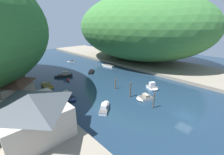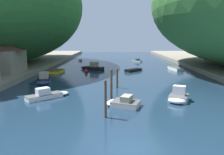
{
  "view_description": "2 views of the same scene",
  "coord_description": "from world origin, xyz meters",
  "px_view_note": "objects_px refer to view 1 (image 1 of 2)",
  "views": [
    {
      "loc": [
        -25.84,
        -7.55,
        15.75
      ],
      "look_at": [
        -0.13,
        19.39,
        2.52
      ],
      "focal_mm": 24.0,
      "sensor_mm": 36.0,
      "label": 1
    },
    {
      "loc": [
        -1.07,
        -13.05,
        7.15
      ],
      "look_at": [
        -1.33,
        17.52,
        1.52
      ],
      "focal_mm": 35.0,
      "sensor_mm": 36.0,
      "label": 2
    }
  ],
  "objects_px": {
    "boat_moored_right": "(153,87)",
    "boat_small_dinghy": "(107,66)",
    "waterfront_building": "(32,113)",
    "boat_yellow_tender": "(91,71)",
    "boat_near_quay": "(71,62)",
    "boat_far_upstream": "(68,97)",
    "boat_white_cruiser": "(105,107)",
    "boat_open_rowboat": "(47,85)",
    "person_by_boathouse": "(53,114)",
    "boat_red_skiff": "(144,98)",
    "channel_buoy_near": "(68,80)",
    "person_on_quay": "(60,114)",
    "boathouse_shed": "(15,88)",
    "boat_navy_launch": "(26,68)",
    "boat_mid_channel": "(63,75)"
  },
  "relations": [
    {
      "from": "waterfront_building",
      "to": "boat_mid_channel",
      "type": "height_order",
      "value": "waterfront_building"
    },
    {
      "from": "boat_white_cruiser",
      "to": "boat_open_rowboat",
      "type": "xyz_separation_m",
      "value": [
        -3.84,
        19.56,
        -0.12
      ]
    },
    {
      "from": "boat_mid_channel",
      "to": "boat_small_dinghy",
      "type": "bearing_deg",
      "value": -62.96
    },
    {
      "from": "boat_navy_launch",
      "to": "boat_white_cruiser",
      "type": "bearing_deg",
      "value": -95.31
    },
    {
      "from": "person_on_quay",
      "to": "person_by_boathouse",
      "type": "bearing_deg",
      "value": 32.01
    },
    {
      "from": "boat_mid_channel",
      "to": "boat_red_skiff",
      "type": "height_order",
      "value": "boat_mid_channel"
    },
    {
      "from": "boat_white_cruiser",
      "to": "boat_mid_channel",
      "type": "height_order",
      "value": "boat_mid_channel"
    },
    {
      "from": "boat_navy_launch",
      "to": "boat_open_rowboat",
      "type": "bearing_deg",
      "value": -101.89
    },
    {
      "from": "boat_navy_launch",
      "to": "person_by_boathouse",
      "type": "xyz_separation_m",
      "value": [
        -6.68,
        -40.48,
        1.71
      ]
    },
    {
      "from": "boat_red_skiff",
      "to": "waterfront_building",
      "type": "bearing_deg",
      "value": 100.52
    },
    {
      "from": "boathouse_shed",
      "to": "boat_moored_right",
      "type": "bearing_deg",
      "value": -29.03
    },
    {
      "from": "boat_red_skiff",
      "to": "channel_buoy_near",
      "type": "height_order",
      "value": "boat_red_skiff"
    },
    {
      "from": "boat_near_quay",
      "to": "channel_buoy_near",
      "type": "bearing_deg",
      "value": -171.5
    },
    {
      "from": "boat_white_cruiser",
      "to": "boat_yellow_tender",
      "type": "xyz_separation_m",
      "value": [
        12.43,
        21.31,
        -0.12
      ]
    },
    {
      "from": "boat_moored_right",
      "to": "boat_small_dinghy",
      "type": "xyz_separation_m",
      "value": [
        6.13,
        24.39,
        -0.16
      ]
    },
    {
      "from": "boat_white_cruiser",
      "to": "boat_mid_channel",
      "type": "relative_size",
      "value": 0.85
    },
    {
      "from": "boat_near_quay",
      "to": "boat_small_dinghy",
      "type": "distance_m",
      "value": 17.62
    },
    {
      "from": "person_on_quay",
      "to": "channel_buoy_near",
      "type": "bearing_deg",
      "value": -43.37
    },
    {
      "from": "waterfront_building",
      "to": "channel_buoy_near",
      "type": "xyz_separation_m",
      "value": [
        14.76,
        18.08,
        -3.71
      ]
    },
    {
      "from": "boat_white_cruiser",
      "to": "boat_open_rowboat",
      "type": "bearing_deg",
      "value": 150.64
    },
    {
      "from": "waterfront_building",
      "to": "boat_yellow_tender",
      "type": "relative_size",
      "value": 2.19
    },
    {
      "from": "boat_open_rowboat",
      "to": "boat_navy_launch",
      "type": "xyz_separation_m",
      "value": [
        1.26,
        23.08,
        -0.07
      ]
    },
    {
      "from": "boat_small_dinghy",
      "to": "boat_mid_channel",
      "type": "xyz_separation_m",
      "value": [
        -18.43,
        0.26,
        0.18
      ]
    },
    {
      "from": "boat_far_upstream",
      "to": "person_by_boathouse",
      "type": "relative_size",
      "value": 2.85
    },
    {
      "from": "boat_red_skiff",
      "to": "person_on_quay",
      "type": "xyz_separation_m",
      "value": [
        -17.32,
        4.55,
        1.53
      ]
    },
    {
      "from": "waterfront_building",
      "to": "boat_open_rowboat",
      "type": "height_order",
      "value": "waterfront_building"
    },
    {
      "from": "boat_open_rowboat",
      "to": "boat_mid_channel",
      "type": "distance_m",
      "value": 7.72
    },
    {
      "from": "boat_navy_launch",
      "to": "boat_moored_right",
      "type": "bearing_deg",
      "value": -76.75
    },
    {
      "from": "boat_mid_channel",
      "to": "boat_far_upstream",
      "type": "bearing_deg",
      "value": -175.27
    },
    {
      "from": "waterfront_building",
      "to": "boat_moored_right",
      "type": "bearing_deg",
      "value": -4.41
    },
    {
      "from": "boat_near_quay",
      "to": "boat_navy_launch",
      "type": "bearing_deg",
      "value": 118.97
    },
    {
      "from": "boat_red_skiff",
      "to": "boat_small_dinghy",
      "type": "bearing_deg",
      "value": -4.48
    },
    {
      "from": "boat_white_cruiser",
      "to": "boat_red_skiff",
      "type": "height_order",
      "value": "boat_white_cruiser"
    },
    {
      "from": "boat_white_cruiser",
      "to": "person_on_quay",
      "type": "bearing_deg",
      "value": -139.54
    },
    {
      "from": "waterfront_building",
      "to": "boathouse_shed",
      "type": "xyz_separation_m",
      "value": [
        0.68,
        12.89,
        -0.46
      ]
    },
    {
      "from": "boat_near_quay",
      "to": "boat_far_upstream",
      "type": "distance_m",
      "value": 35.47
    },
    {
      "from": "waterfront_building",
      "to": "boat_navy_launch",
      "type": "distance_m",
      "value": 43.2
    },
    {
      "from": "boat_white_cruiser",
      "to": "boat_navy_launch",
      "type": "relative_size",
      "value": 1.3
    },
    {
      "from": "boat_white_cruiser",
      "to": "boat_red_skiff",
      "type": "bearing_deg",
      "value": 29.65
    },
    {
      "from": "boat_white_cruiser",
      "to": "boat_mid_channel",
      "type": "bearing_deg",
      "value": 132.41
    },
    {
      "from": "boathouse_shed",
      "to": "boat_far_upstream",
      "type": "height_order",
      "value": "boathouse_shed"
    },
    {
      "from": "waterfront_building",
      "to": "boat_near_quay",
      "type": "relative_size",
      "value": 3.08
    },
    {
      "from": "boat_near_quay",
      "to": "boat_small_dinghy",
      "type": "xyz_separation_m",
      "value": [
        6.69,
        -16.3,
        0.05
      ]
    },
    {
      "from": "boat_small_dinghy",
      "to": "boat_yellow_tender",
      "type": "distance_m",
      "value": 9.08
    },
    {
      "from": "boathouse_shed",
      "to": "boat_far_upstream",
      "type": "relative_size",
      "value": 1.53
    },
    {
      "from": "boat_moored_right",
      "to": "boat_near_quay",
      "type": "bearing_deg",
      "value": -64.1
    },
    {
      "from": "boat_mid_channel",
      "to": "boat_navy_launch",
      "type": "bearing_deg",
      "value": 43.73
    },
    {
      "from": "waterfront_building",
      "to": "boat_mid_channel",
      "type": "distance_m",
      "value": 27.54
    },
    {
      "from": "waterfront_building",
      "to": "person_by_boathouse",
      "type": "distance_m",
      "value": 4.17
    },
    {
      "from": "boathouse_shed",
      "to": "boat_yellow_tender",
      "type": "distance_m",
      "value": 25.69
    }
  ]
}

